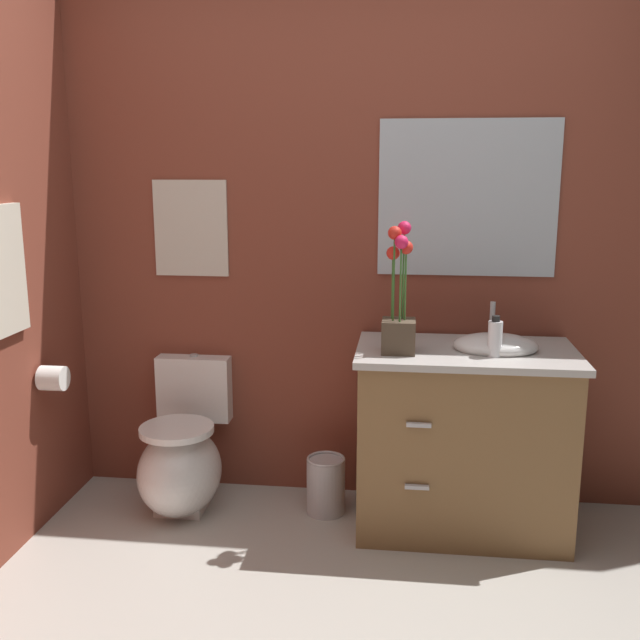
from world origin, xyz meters
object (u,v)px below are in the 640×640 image
toilet_paper_roll (53,378)px  wall_mirror (468,198)px  wall_poster (191,228)px  vanity_cabinet (463,437)px  soap_bottle (495,338)px  toilet (183,459)px  hanging_towel (3,271)px  flower_vase (399,313)px  trash_bin (326,485)px

toilet_paper_roll → wall_mirror: bearing=14.5°
wall_poster → wall_mirror: size_ratio=0.57×
wall_poster → toilet_paper_roll: 0.93m
vanity_cabinet → soap_bottle: (0.10, -0.10, 0.48)m
soap_bottle → toilet_paper_roll: 1.92m
toilet → soap_bottle: size_ratio=4.04×
soap_bottle → wall_mirror: (-0.10, 0.40, 0.55)m
toilet → hanging_towel: (-0.56, -0.42, 0.94)m
vanity_cabinet → flower_vase: size_ratio=1.83×
vanity_cabinet → wall_poster: bearing=167.2°
trash_bin → soap_bottle: bearing=-12.6°
vanity_cabinet → soap_bottle: vanity_cabinet is taller
flower_vase → wall_poster: bearing=159.1°
toilet → wall_mirror: wall_mirror is taller
vanity_cabinet → toilet_paper_roll: (-1.80, -0.17, 0.26)m
vanity_cabinet → toilet_paper_roll: bearing=-174.6°
flower_vase → trash_bin: size_ratio=2.02×
flower_vase → trash_bin: 0.93m
flower_vase → hanging_towel: hanging_towel is taller
flower_vase → hanging_towel: size_ratio=1.06×
hanging_towel → toilet_paper_roll: bearing=75.9°
vanity_cabinet → toilet_paper_roll: vanity_cabinet is taller
soap_bottle → toilet: bearing=174.6°
flower_vase → hanging_towel: 1.60m
hanging_towel → trash_bin: bearing=19.8°
toilet → toilet_paper_roll: toilet_paper_roll is taller
wall_poster → toilet_paper_roll: wall_poster is taller
toilet → hanging_towel: bearing=-143.6°
wall_poster → toilet_paper_roll: bearing=-137.6°
flower_vase → hanging_towel: bearing=-169.1°
soap_bottle → trash_bin: (-0.72, 0.16, -0.76)m
wall_mirror → toilet_paper_roll: wall_mirror is taller
trash_bin → hanging_towel: (-1.24, -0.45, 1.05)m
flower_vase → wall_mirror: 0.66m
trash_bin → wall_poster: size_ratio=0.60×
hanging_towel → toilet_paper_roll: (0.06, 0.22, -0.51)m
soap_bottle → flower_vase: bearing=177.6°
soap_bottle → toilet_paper_roll: bearing=-178.0°
toilet → hanging_towel: hanging_towel is taller
vanity_cabinet → toilet_paper_roll: size_ratio=9.13×
flower_vase → toilet_paper_roll: flower_vase is taller
vanity_cabinet → flower_vase: 0.65m
toilet → trash_bin: toilet is taller
wall_poster → hanging_towel: bearing=-129.5°
toilet → toilet_paper_roll: size_ratio=6.27×
vanity_cabinet → soap_bottle: 0.50m
trash_bin → wall_mirror: wall_mirror is taller
soap_bottle → toilet_paper_roll: soap_bottle is taller
soap_bottle → hanging_towel: bearing=-171.7°
soap_bottle → wall_mirror: wall_mirror is taller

